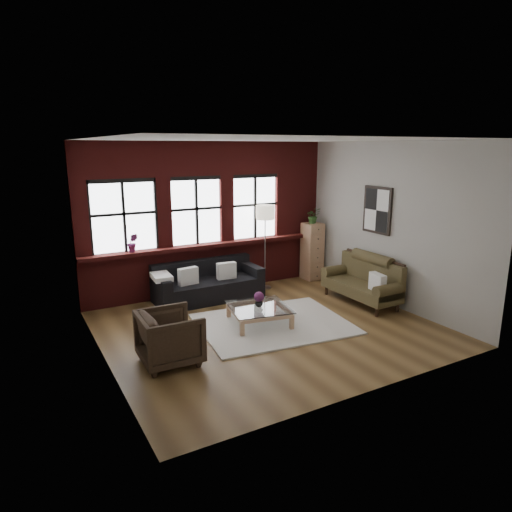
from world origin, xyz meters
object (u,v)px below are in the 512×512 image
dark_sofa (208,281)px  drawer_chest (312,251)px  armchair (170,337)px  floor_lamp (265,244)px  vase (259,303)px  vintage_settee (361,280)px  coffee_table (259,316)px

dark_sofa → drawer_chest: size_ratio=1.64×
drawer_chest → armchair: bearing=-149.8°
armchair → floor_lamp: floor_lamp is taller
dark_sofa → floor_lamp: floor_lamp is taller
floor_lamp → dark_sofa: bearing=-176.3°
armchair → vase: 1.97m
vintage_settee → dark_sofa: bearing=146.9°
dark_sofa → drawer_chest: drawer_chest is taller
vintage_settee → drawer_chest: 1.92m
armchair → floor_lamp: bearing=-49.6°
vintage_settee → drawer_chest: size_ratio=1.31×
vase → floor_lamp: bearing=56.9°
coffee_table → vase: bearing=-29.7°
vintage_settee → floor_lamp: (-1.19, 1.79, 0.54)m
vintage_settee → coffee_table: 2.38m
dark_sofa → vintage_settee: (2.60, -1.70, 0.07)m
armchair → vase: (1.86, 0.65, 0.01)m
dark_sofa → vintage_settee: vintage_settee is taller
dark_sofa → vase: (0.24, -1.70, 0.00)m
armchair → coffee_table: size_ratio=0.85×
vintage_settee → vase: size_ratio=11.96×
vintage_settee → armchair: vintage_settee is taller
vintage_settee → vase: 2.36m
vintage_settee → coffee_table: size_ratio=1.75×
dark_sofa → drawer_chest: (2.77, 0.21, 0.27)m
floor_lamp → drawer_chest: bearing=4.7°
floor_lamp → vase: bearing=-123.1°
coffee_table → drawer_chest: bearing=36.9°
dark_sofa → vase: bearing=-82.1°
coffee_table → floor_lamp: (1.17, 1.79, 0.84)m
dark_sofa → coffee_table: bearing=-82.1°
vintage_settee → floor_lamp: 2.21m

